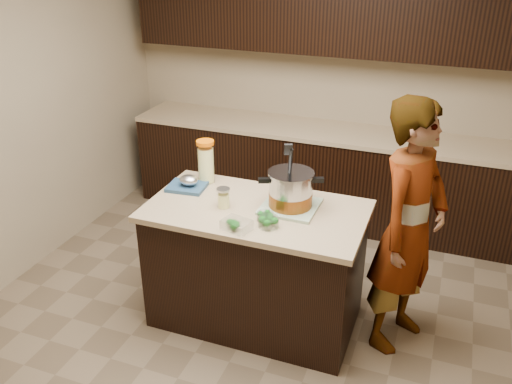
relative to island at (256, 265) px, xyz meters
The scene contains 13 objects.
ground_plane 0.45m from the island, ahead, with size 4.00×4.00×0.00m, color brown.
room_shell 1.26m from the island, ahead, with size 4.04×4.04×2.72m.
back_cabinets 1.81m from the island, 90.00° to the left, with size 3.60×0.63×2.33m.
island is the anchor object (origin of this frame).
dish_towel 0.51m from the island, 22.40° to the left, with size 0.36×0.36×0.02m, color #629262.
stock_pot 0.61m from the island, 22.35° to the left, with size 0.41×0.40×0.43m.
lemonade_pitcher 0.82m from the island, 151.02° to the left, with size 0.14×0.14×0.31m.
mason_jar 0.56m from the island, 163.96° to the right, with size 0.11×0.11×0.15m.
broccoli_tub_left 0.50m from the island, 48.90° to the right, with size 0.14×0.14×0.05m.
broccoli_tub_right 0.54m from the island, 51.96° to the right, with size 0.15×0.15×0.06m.
broccoli_tub_rect 0.57m from the island, 92.17° to the right, with size 0.20×0.16×0.06m.
blue_tray 0.75m from the island, 168.86° to the left, with size 0.28×0.24×0.10m.
person 1.07m from the island, ahead, with size 0.63×0.41×1.72m, color gray.
Camera 1 is at (1.12, -2.98, 2.57)m, focal length 38.00 mm.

